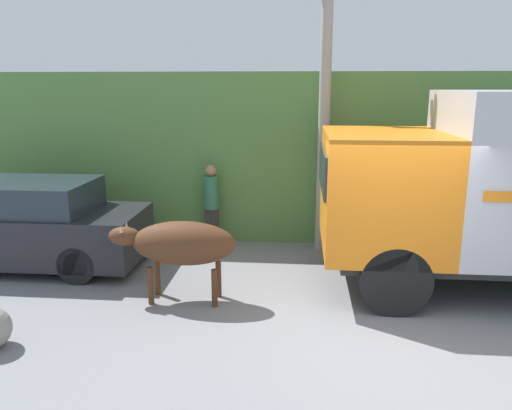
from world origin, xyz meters
name	(u,v)px	position (x,y,z in m)	size (l,w,h in m)	color
ground_plane	(386,328)	(0.00, 0.00, 0.00)	(60.00, 60.00, 0.00)	gray
hillside_embankment	(349,145)	(0.00, 6.63, 1.77)	(32.00, 5.73, 3.54)	#568442
building_backdrop	(195,153)	(-3.73, 5.17, 1.70)	(6.10, 2.70, 3.36)	#C6B793
brown_cow	(180,244)	(-3.02, 0.67, 0.92)	(1.97, 0.68, 1.27)	#512D19
parked_suv	(21,225)	(-6.31, 1.91, 0.78)	(4.50, 1.72, 1.60)	#232328
pedestrian_on_hill	(212,201)	(-3.04, 3.44, 0.95)	(0.40, 0.40, 1.70)	#38332D
utility_pole	(325,99)	(-0.79, 3.40, 3.02)	(0.90, 0.22, 5.81)	#9E998E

